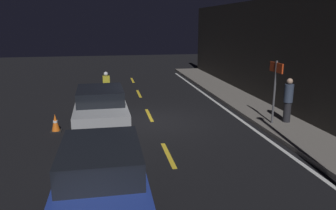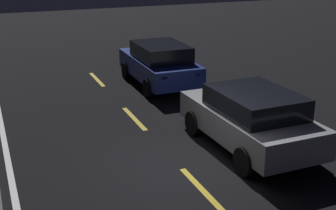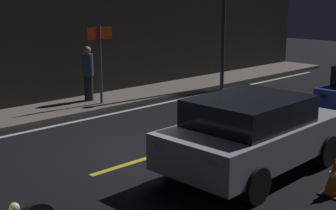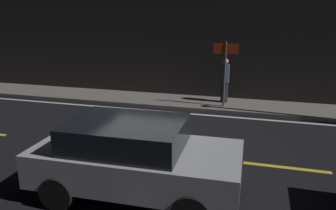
{
  "view_description": "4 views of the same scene",
  "coord_description": "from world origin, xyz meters",
  "px_view_note": "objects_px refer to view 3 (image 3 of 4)",
  "views": [
    {
      "loc": [
        12.64,
        -1.73,
        3.93
      ],
      "look_at": [
        1.37,
        0.39,
        1.03
      ],
      "focal_mm": 35.0,
      "sensor_mm": 36.0,
      "label": 1
    },
    {
      "loc": [
        -8.72,
        3.89,
        4.83
      ],
      "look_at": [
        1.3,
        -0.17,
        1.1
      ],
      "focal_mm": 50.0,
      "sensor_mm": 36.0,
      "label": 2
    },
    {
      "loc": [
        -6.81,
        -7.17,
        3.38
      ],
      "look_at": [
        -0.02,
        -0.11,
        1.11
      ],
      "focal_mm": 50.0,
      "sensor_mm": 36.0,
      "label": 3
    },
    {
      "loc": [
        2.69,
        -7.58,
        3.53
      ],
      "look_at": [
        0.53,
        0.15,
        1.29
      ],
      "focal_mm": 35.0,
      "sensor_mm": 36.0,
      "label": 4
    }
  ],
  "objects_px": {
    "traffic_cone_near": "(334,177)",
    "shop_sign": "(100,49)",
    "hatchback_silver": "(253,132)",
    "street_lamp": "(224,1)",
    "pedestrian": "(88,73)"
  },
  "relations": [
    {
      "from": "traffic_cone_near",
      "to": "street_lamp",
      "type": "distance_m",
      "value": 9.93
    },
    {
      "from": "traffic_cone_near",
      "to": "pedestrian",
      "type": "bearing_deg",
      "value": 83.93
    },
    {
      "from": "shop_sign",
      "to": "hatchback_silver",
      "type": "bearing_deg",
      "value": -99.29
    },
    {
      "from": "shop_sign",
      "to": "pedestrian",
      "type": "bearing_deg",
      "value": 93.73
    },
    {
      "from": "pedestrian",
      "to": "street_lamp",
      "type": "height_order",
      "value": "street_lamp"
    },
    {
      "from": "hatchback_silver",
      "to": "pedestrian",
      "type": "height_order",
      "value": "pedestrian"
    },
    {
      "from": "traffic_cone_near",
      "to": "shop_sign",
      "type": "distance_m",
      "value": 8.34
    },
    {
      "from": "pedestrian",
      "to": "street_lamp",
      "type": "relative_size",
      "value": 0.3
    },
    {
      "from": "hatchback_silver",
      "to": "street_lamp",
      "type": "xyz_separation_m",
      "value": [
        6.0,
        5.76,
        2.43
      ]
    },
    {
      "from": "traffic_cone_near",
      "to": "street_lamp",
      "type": "height_order",
      "value": "street_lamp"
    },
    {
      "from": "hatchback_silver",
      "to": "street_lamp",
      "type": "bearing_deg",
      "value": 42.43
    },
    {
      "from": "pedestrian",
      "to": "street_lamp",
      "type": "distance_m",
      "value": 5.61
    },
    {
      "from": "pedestrian",
      "to": "traffic_cone_near",
      "type": "bearing_deg",
      "value": -96.07
    },
    {
      "from": "traffic_cone_near",
      "to": "shop_sign",
      "type": "xyz_separation_m",
      "value": [
        0.97,
        8.14,
        1.52
      ]
    },
    {
      "from": "street_lamp",
      "to": "traffic_cone_near",
      "type": "bearing_deg",
      "value": -128.52
    }
  ]
}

